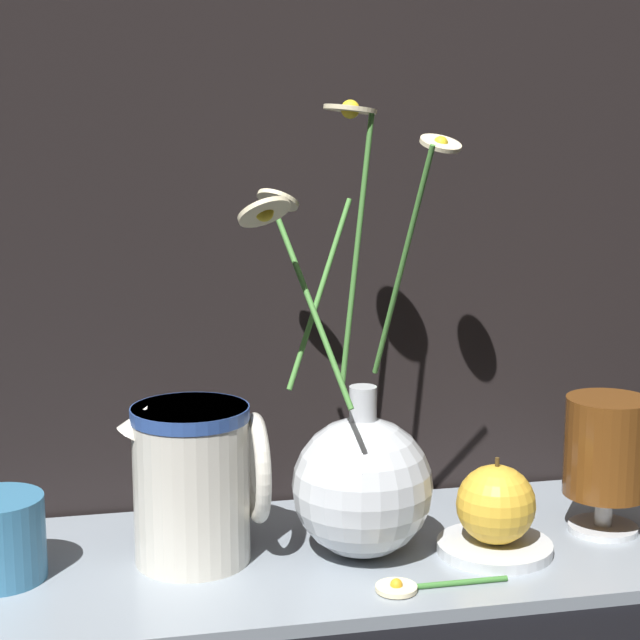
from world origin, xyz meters
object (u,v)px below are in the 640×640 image
Objects in this scene: tea_glass at (607,451)px; orange_fruit at (496,504)px; vase_with_flowers at (362,478)px; ceramic_pitcher at (196,477)px.

tea_glass is 0.13m from orange_fruit.
orange_fruit is at bearing -167.25° from tea_glass.
vase_with_flowers is at bearing 169.14° from orange_fruit.
orange_fruit is at bearing -10.86° from vase_with_flowers.
vase_with_flowers is 0.24m from tea_glass.
vase_with_flowers is at bearing -6.94° from ceramic_pitcher.
ceramic_pitcher is 0.39m from tea_glass.
ceramic_pitcher reaches higher than orange_fruit.
orange_fruit is (-0.12, -0.03, -0.03)m from tea_glass.
vase_with_flowers reaches higher than ceramic_pitcher.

